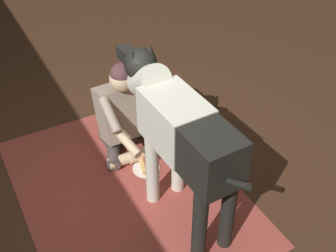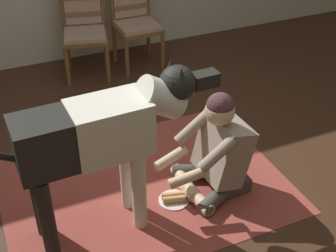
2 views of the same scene
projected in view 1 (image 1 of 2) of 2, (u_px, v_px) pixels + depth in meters
ground_plane at (113, 184)px, 3.49m from camera, size 15.77×15.77×0.00m
area_rug at (127, 189)px, 3.44m from camera, size 2.10×1.56×0.01m
person_sitting_on_floor at (125, 115)px, 3.66m from camera, size 0.68×0.58×0.82m
large_dog at (179, 131)px, 2.84m from camera, size 1.50×0.34×1.12m
hot_dog_on_plate at (146, 167)px, 3.61m from camera, size 0.23×0.23×0.06m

